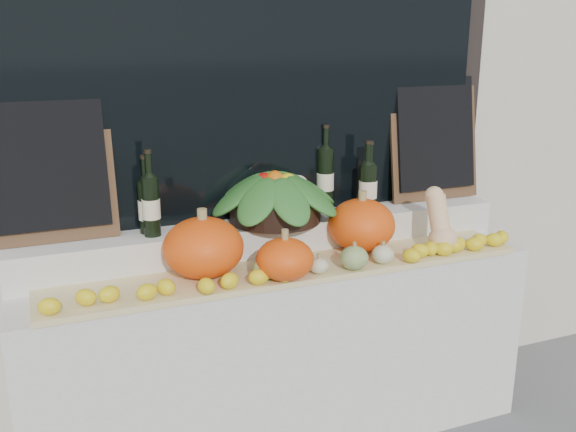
{
  "coord_description": "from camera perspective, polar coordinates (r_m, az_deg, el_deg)",
  "views": [
    {
      "loc": [
        -0.98,
        -0.98,
        1.89
      ],
      "look_at": [
        0.0,
        1.45,
        1.12
      ],
      "focal_mm": 40.0,
      "sensor_mm": 36.0,
      "label": 1
    }
  ],
  "objects": [
    {
      "name": "pumpkin_right",
      "position": [
        2.94,
        6.55,
        -0.8
      ],
      "size": [
        0.35,
        0.35,
        0.24
      ],
      "primitive_type": "ellipsoid",
      "rotation": [
        0.0,
        0.0,
        -0.15
      ],
      "color": "#F6510C",
      "rests_on": "straw_bedding"
    },
    {
      "name": "wine_bottle_tall",
      "position": [
        3.1,
        3.32,
        3.35
      ],
      "size": [
        0.08,
        0.08,
        0.41
      ],
      "color": "black",
      "rests_on": "rear_tier"
    },
    {
      "name": "display_sill",
      "position": [
        3.05,
        -0.54,
        -11.98
      ],
      "size": [
        2.3,
        0.55,
        0.88
      ],
      "primitive_type": "cube",
      "color": "silver",
      "rests_on": "ground"
    },
    {
      "name": "wine_bottle_far_left",
      "position": [
        2.75,
        -12.08,
        0.95
      ],
      "size": [
        0.08,
        0.08,
        0.37
      ],
      "color": "black",
      "rests_on": "rear_tier"
    },
    {
      "name": "butternut_squash",
      "position": [
        3.02,
        13.35,
        -0.59
      ],
      "size": [
        0.13,
        0.2,
        0.28
      ],
      "color": "#F2C28E",
      "rests_on": "straw_bedding"
    },
    {
      "name": "decorative_gourds",
      "position": [
        2.67,
        2.55,
        -4.09
      ],
      "size": [
        0.64,
        0.15,
        0.14
      ],
      "color": "#2F631D",
      "rests_on": "straw_bedding"
    },
    {
      "name": "lemon_heap",
      "position": [
        2.65,
        1.31,
        -4.72
      ],
      "size": [
        2.2,
        0.16,
        0.06
      ],
      "primitive_type": null,
      "color": "yellow",
      "rests_on": "straw_bedding"
    },
    {
      "name": "chalkboard_left",
      "position": [
        2.76,
        -20.4,
        4.35
      ],
      "size": [
        0.5,
        0.13,
        0.61
      ],
      "rotation": [
        -0.17,
        0.0,
        0.0
      ],
      "color": "#4C331E",
      "rests_on": "rear_tier"
    },
    {
      "name": "rear_tier",
      "position": [
        2.97,
        -1.63,
        -1.83
      ],
      "size": [
        2.3,
        0.25,
        0.16
      ],
      "primitive_type": "cube",
      "color": "silver",
      "rests_on": "display_sill"
    },
    {
      "name": "wine_bottle_near_left",
      "position": [
        2.8,
        -12.42,
        0.86
      ],
      "size": [
        0.08,
        0.08,
        0.34
      ],
      "color": "black",
      "rests_on": "rear_tier"
    },
    {
      "name": "pumpkin_left",
      "position": [
        2.64,
        -7.53,
        -2.79
      ],
      "size": [
        0.4,
        0.4,
        0.25
      ],
      "primitive_type": "ellipsoid",
      "rotation": [
        0.0,
        0.0,
        -0.23
      ],
      "color": "#F6510C",
      "rests_on": "straw_bedding"
    },
    {
      "name": "chalkboard_right",
      "position": [
        3.36,
        12.92,
        6.91
      ],
      "size": [
        0.5,
        0.13,
        0.61
      ],
      "rotation": [
        -0.17,
        0.0,
        0.0
      ],
      "color": "#4C331E",
      "rests_on": "rear_tier"
    },
    {
      "name": "wine_bottle_near_right",
      "position": [
        3.1,
        7.01,
        2.63
      ],
      "size": [
        0.08,
        0.08,
        0.34
      ],
      "color": "black",
      "rests_on": "rear_tier"
    },
    {
      "name": "pumpkin_center",
      "position": [
        2.6,
        -0.27,
        -3.85
      ],
      "size": [
        0.27,
        0.27,
        0.17
      ],
      "primitive_type": "ellipsoid",
      "rotation": [
        0.0,
        0.0,
        0.14
      ],
      "color": "#F6510C",
      "rests_on": "straw_bedding"
    },
    {
      "name": "produce_bowl",
      "position": [
        2.91,
        -1.17,
        1.81
      ],
      "size": [
        0.64,
        0.64,
        0.24
      ],
      "color": "black",
      "rests_on": "rear_tier"
    },
    {
      "name": "wine_bottle_far_right",
      "position": [
        3.12,
        7.23,
        2.64
      ],
      "size": [
        0.08,
        0.08,
        0.34
      ],
      "color": "black",
      "rests_on": "rear_tier"
    },
    {
      "name": "straw_bedding",
      "position": [
        2.76,
        0.39,
        -4.82
      ],
      "size": [
        2.1,
        0.32,
        0.02
      ],
      "primitive_type": "cube",
      "color": "tan",
      "rests_on": "display_sill"
    }
  ]
}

